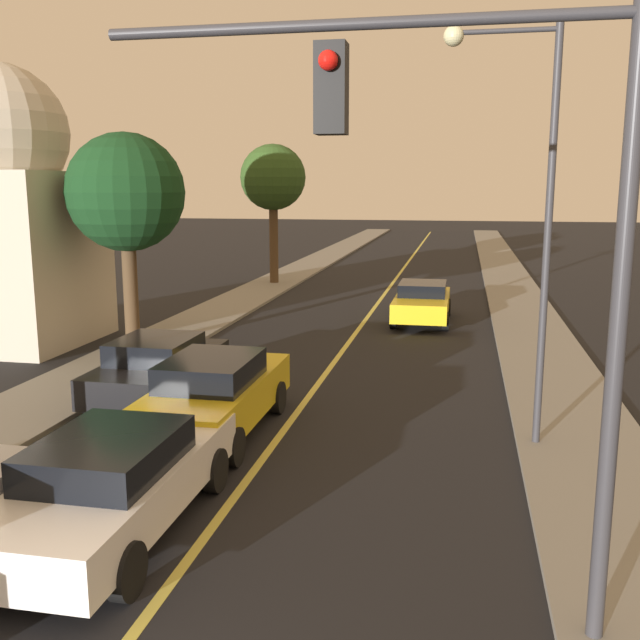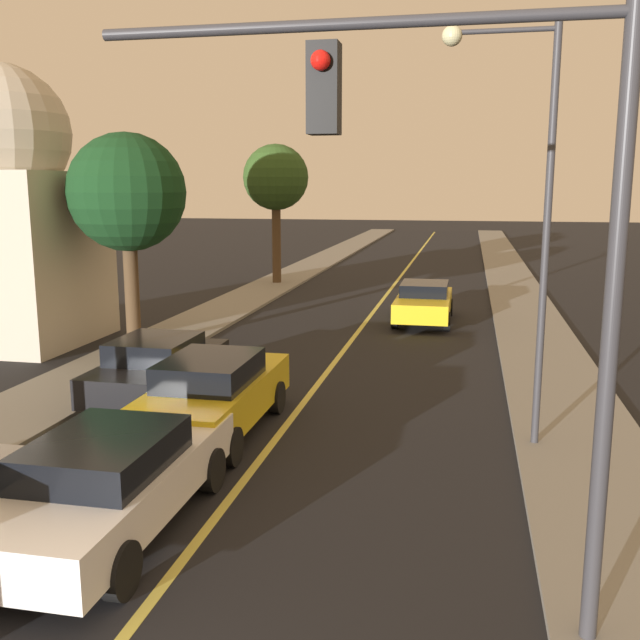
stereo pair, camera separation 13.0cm
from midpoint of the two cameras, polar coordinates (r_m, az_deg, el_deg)
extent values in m
cube|color=black|center=(40.28, 6.68, 3.64)|extent=(9.16, 80.00, 0.01)
cube|color=#D1C14C|center=(40.28, 6.68, 3.65)|extent=(0.16, 76.00, 0.00)
cube|color=gray|center=(41.19, -1.43, 3.94)|extent=(2.50, 80.00, 0.12)
cube|color=gray|center=(40.19, 15.00, 3.41)|extent=(2.50, 80.00, 0.12)
cube|color=white|center=(10.83, -15.88, -12.60)|extent=(1.91, 5.05, 0.66)
cube|color=black|center=(10.46, -16.56, -10.13)|extent=(1.68, 2.27, 0.48)
cylinder|color=black|center=(12.63, -16.19, -10.82)|extent=(0.22, 0.72, 0.72)
cylinder|color=black|center=(11.93, -8.31, -11.80)|extent=(0.22, 0.72, 0.72)
cylinder|color=black|center=(9.35, -15.22, -18.77)|extent=(0.22, 0.72, 0.72)
cube|color=gold|center=(14.41, -8.20, -6.22)|extent=(1.84, 4.92, 0.76)
cube|color=black|center=(14.06, -8.54, -3.98)|extent=(1.62, 2.21, 0.50)
cylinder|color=black|center=(16.18, -9.25, -5.77)|extent=(0.22, 0.71, 0.71)
cylinder|color=black|center=(15.66, -3.24, -6.21)|extent=(0.22, 0.71, 0.71)
cylinder|color=black|center=(13.53, -13.91, -9.28)|extent=(0.22, 0.71, 0.71)
cylinder|color=black|center=(12.89, -6.78, -10.03)|extent=(0.22, 0.71, 0.71)
cylinder|color=black|center=(10.83, -23.61, -15.09)|extent=(0.22, 0.71, 0.71)
cube|color=black|center=(16.82, -12.51, -4.01)|extent=(1.88, 4.40, 0.65)
cube|color=black|center=(16.53, -12.84, -2.24)|extent=(1.66, 1.98, 0.49)
cylinder|color=black|center=(18.47, -13.29, -3.78)|extent=(0.22, 0.76, 0.76)
cylinder|color=black|center=(17.80, -8.04, -4.14)|extent=(0.22, 0.76, 0.76)
cylinder|color=black|center=(16.14, -17.37, -6.09)|extent=(0.22, 0.76, 0.76)
cylinder|color=black|center=(15.36, -11.48, -6.65)|extent=(0.22, 0.76, 0.76)
cube|color=gold|center=(26.21, 8.45, 1.25)|extent=(1.89, 4.75, 0.66)
cube|color=black|center=(26.31, 8.50, 2.50)|extent=(1.66, 2.14, 0.44)
cylinder|color=black|center=(24.78, 10.29, -0.11)|extent=(0.22, 0.66, 0.66)
cylinder|color=black|center=(24.88, 6.16, 0.04)|extent=(0.22, 0.66, 0.66)
cylinder|color=black|center=(27.68, 10.46, 1.01)|extent=(0.22, 0.66, 0.66)
cylinder|color=black|center=(27.77, 6.76, 1.14)|extent=(0.22, 0.66, 0.66)
cylinder|color=#333338|center=(7.68, 22.66, -1.25)|extent=(0.18, 0.18, 6.61)
cylinder|color=#333338|center=(7.64, 2.97, 22.58)|extent=(5.30, 0.12, 0.12)
cube|color=black|center=(7.58, 0.84, 18.00)|extent=(0.32, 0.28, 0.90)
sphere|color=red|center=(7.44, 0.57, 20.07)|extent=(0.20, 0.20, 0.20)
cylinder|color=#333338|center=(13.53, 17.89, 5.96)|extent=(0.14, 0.14, 7.57)
cylinder|color=#333338|center=(13.69, 14.84, 21.48)|extent=(1.79, 0.09, 0.09)
sphere|color=beige|center=(13.67, 10.81, 21.44)|extent=(0.36, 0.36, 0.36)
cylinder|color=#4C3823|center=(22.01, -14.65, 2.28)|extent=(0.43, 0.43, 3.39)
sphere|color=#143819|center=(21.79, -15.01, 9.85)|extent=(3.44, 3.44, 3.44)
cylinder|color=#4C3823|center=(35.77, -3.40, 6.27)|extent=(0.44, 0.44, 4.07)
sphere|color=#2D4C1E|center=(35.67, -3.45, 11.33)|extent=(3.21, 3.21, 3.21)
cube|color=#BCB29E|center=(24.31, -23.38, 4.54)|extent=(4.72, 4.72, 5.33)
sphere|color=#BCB29E|center=(24.26, -24.06, 13.49)|extent=(4.14, 4.14, 4.14)
camera|label=1|loc=(0.06, -89.79, 0.04)|focal=40.00mm
camera|label=2|loc=(0.06, 90.21, -0.04)|focal=40.00mm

